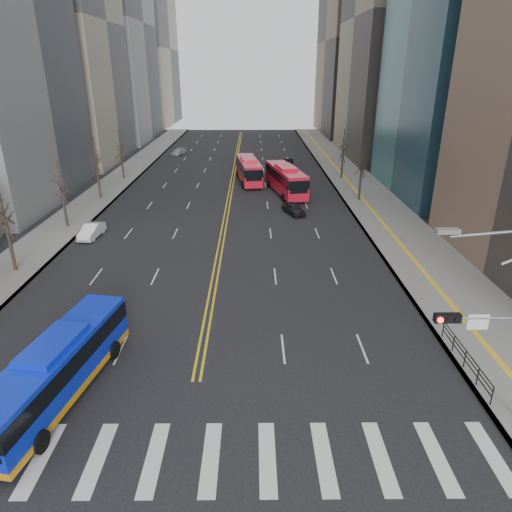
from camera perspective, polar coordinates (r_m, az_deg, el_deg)
ground at (r=21.01m, az=-9.19°, el=-23.68°), size 220.00×220.00×0.00m
sidewalk_right at (r=62.92m, az=13.10°, el=8.06°), size 7.00×130.00×0.15m
sidewalk_left at (r=64.24m, az=-18.20°, el=7.82°), size 5.00×130.00×0.15m
crosswalk at (r=21.00m, az=-9.19°, el=-23.67°), size 26.70×4.00×0.01m
centerline at (r=71.04m, az=-2.83°, el=10.16°), size 0.55×100.00×0.01m
office_towers at (r=83.39m, az=-2.67°, el=28.50°), size 83.00×134.00×58.00m
signal_mast at (r=22.09m, az=29.25°, el=-8.20°), size 5.37×0.37×9.39m
pedestrian_railing at (r=27.29m, az=24.71°, el=-11.31°), size 0.06×6.06×1.02m
street_trees at (r=50.98m, az=-12.07°, el=10.42°), size 35.20×47.20×7.60m
blue_bus at (r=24.62m, az=-23.58°, el=-12.68°), size 4.11×10.94×3.15m
red_bus_near at (r=59.45m, az=3.74°, el=9.68°), size 4.94×11.62×3.59m
red_bus_far at (r=65.67m, az=-0.93°, el=10.88°), size 3.96×11.11×3.46m
car_white at (r=46.41m, az=-19.88°, el=2.98°), size 1.72×4.09×1.31m
car_dark_mid at (r=51.03m, az=4.75°, el=5.92°), size 2.74×3.99×1.26m
car_silver at (r=88.82m, az=-9.68°, el=12.73°), size 3.05×4.33×1.16m
car_dark_far at (r=77.96m, az=3.66°, el=11.66°), size 3.16×4.47×1.13m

